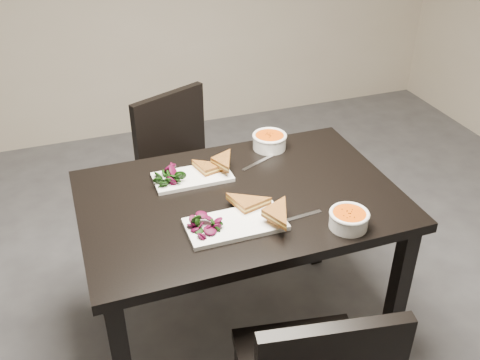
{
  "coord_description": "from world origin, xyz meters",
  "views": [
    {
      "loc": [
        -0.42,
        -1.26,
        1.9
      ],
      "look_at": [
        0.16,
        0.35,
        0.82
      ],
      "focal_mm": 40.63,
      "sensor_mm": 36.0,
      "label": 1
    }
  ],
  "objects_px": {
    "chair_far": "(186,167)",
    "soup_bowl_near": "(349,218)",
    "plate_far": "(192,177)",
    "plate_near": "(235,224)",
    "soup_bowl_far": "(269,140)",
    "table": "(240,217)"
  },
  "relations": [
    {
      "from": "table",
      "to": "soup_bowl_near",
      "type": "distance_m",
      "value": 0.45
    },
    {
      "from": "table",
      "to": "chair_far",
      "type": "distance_m",
      "value": 0.73
    },
    {
      "from": "chair_far",
      "to": "soup_bowl_near",
      "type": "xyz_separation_m",
      "value": [
        0.33,
        -1.02,
        0.3
      ]
    },
    {
      "from": "table",
      "to": "chair_far",
      "type": "bearing_deg",
      "value": 93.24
    },
    {
      "from": "plate_near",
      "to": "soup_bowl_far",
      "type": "bearing_deg",
      "value": 56.17
    },
    {
      "from": "plate_far",
      "to": "plate_near",
      "type": "bearing_deg",
      "value": -80.57
    },
    {
      "from": "chair_far",
      "to": "soup_bowl_near",
      "type": "relative_size",
      "value": 6.08
    },
    {
      "from": "chair_far",
      "to": "plate_far",
      "type": "bearing_deg",
      "value": -124.59
    },
    {
      "from": "soup_bowl_near",
      "to": "plate_far",
      "type": "bearing_deg",
      "value": 131.3
    },
    {
      "from": "plate_far",
      "to": "soup_bowl_far",
      "type": "height_order",
      "value": "soup_bowl_far"
    },
    {
      "from": "soup_bowl_near",
      "to": "chair_far",
      "type": "bearing_deg",
      "value": 107.9
    },
    {
      "from": "table",
      "to": "plate_far",
      "type": "distance_m",
      "value": 0.25
    },
    {
      "from": "table",
      "to": "plate_near",
      "type": "bearing_deg",
      "value": -114.27
    },
    {
      "from": "plate_near",
      "to": "soup_bowl_near",
      "type": "distance_m",
      "value": 0.39
    },
    {
      "from": "plate_near",
      "to": "soup_bowl_near",
      "type": "relative_size",
      "value": 2.47
    },
    {
      "from": "soup_bowl_near",
      "to": "table",
      "type": "bearing_deg",
      "value": 133.08
    },
    {
      "from": "table",
      "to": "soup_bowl_near",
      "type": "xyz_separation_m",
      "value": [
        0.29,
        -0.31,
        0.13
      ]
    },
    {
      "from": "plate_near",
      "to": "soup_bowl_far",
      "type": "distance_m",
      "value": 0.59
    },
    {
      "from": "plate_near",
      "to": "table",
      "type": "bearing_deg",
      "value": 65.73
    },
    {
      "from": "soup_bowl_near",
      "to": "plate_far",
      "type": "distance_m",
      "value": 0.65
    },
    {
      "from": "chair_far",
      "to": "table",
      "type": "bearing_deg",
      "value": -111.0
    },
    {
      "from": "soup_bowl_near",
      "to": "soup_bowl_far",
      "type": "height_order",
      "value": "soup_bowl_far"
    }
  ]
}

